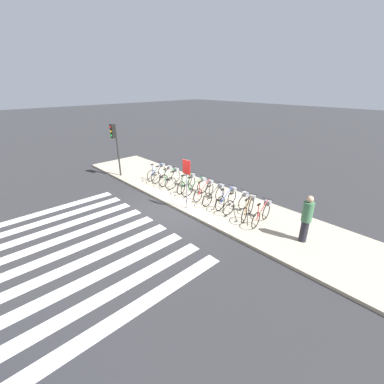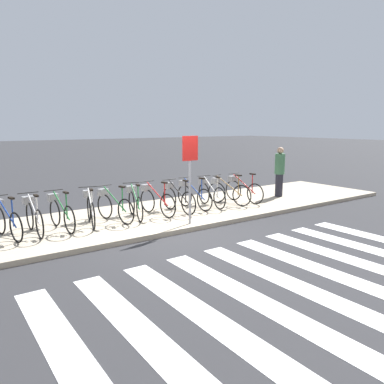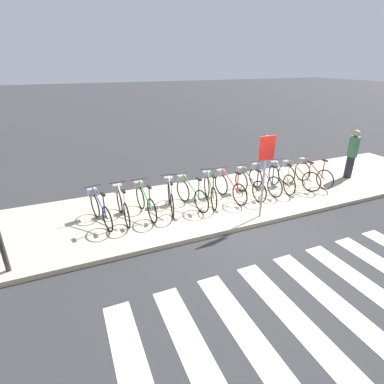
% 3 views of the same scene
% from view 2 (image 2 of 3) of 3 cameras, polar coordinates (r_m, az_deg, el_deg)
% --- Properties ---
extents(ground_plane, '(120.00, 120.00, 0.00)m').
position_cam_2_polar(ground_plane, '(8.95, -2.07, -6.49)').
color(ground_plane, '#2D2D30').
extents(sidewalk, '(17.39, 3.46, 0.12)m').
position_cam_2_polar(sidewalk, '(10.38, -7.28, -3.88)').
color(sidewalk, '#B7A88E').
rests_on(sidewalk, ground_plane).
extents(parked_bicycle_0, '(0.50, 1.54, 0.96)m').
position_cam_2_polar(parked_bicycle_0, '(9.16, -26.56, -3.64)').
color(parked_bicycle_0, black).
rests_on(parked_bicycle_0, sidewalk).
extents(parked_bicycle_1, '(0.46, 1.57, 0.96)m').
position_cam_2_polar(parked_bicycle_1, '(9.26, -23.06, -3.24)').
color(parked_bicycle_1, black).
rests_on(parked_bicycle_1, sidewalk).
extents(parked_bicycle_2, '(0.46, 1.56, 0.96)m').
position_cam_2_polar(parked_bicycle_2, '(9.40, -19.45, -2.81)').
color(parked_bicycle_2, black).
rests_on(parked_bicycle_2, sidewalk).
extents(parked_bicycle_3, '(0.54, 1.53, 0.96)m').
position_cam_2_polar(parked_bicycle_3, '(9.63, -15.24, -2.28)').
color(parked_bicycle_3, black).
rests_on(parked_bicycle_3, sidewalk).
extents(parked_bicycle_4, '(0.51, 1.54, 0.96)m').
position_cam_2_polar(parked_bicycle_4, '(9.82, -12.00, -1.91)').
color(parked_bicycle_4, black).
rests_on(parked_bicycle_4, sidewalk).
extents(parked_bicycle_5, '(0.52, 1.53, 0.96)m').
position_cam_2_polar(parked_bicycle_5, '(10.10, -8.75, -1.47)').
color(parked_bicycle_5, black).
rests_on(parked_bicycle_5, sidewalk).
extents(parked_bicycle_6, '(0.46, 1.56, 0.96)m').
position_cam_2_polar(parked_bicycle_6, '(10.35, -5.64, -1.11)').
color(parked_bicycle_6, black).
rests_on(parked_bicycle_6, sidewalk).
extents(parked_bicycle_7, '(0.46, 1.56, 0.96)m').
position_cam_2_polar(parked_bicycle_7, '(10.66, -2.36, -0.75)').
color(parked_bicycle_7, black).
rests_on(parked_bicycle_7, sidewalk).
extents(parked_bicycle_8, '(0.46, 1.56, 0.96)m').
position_cam_2_polar(parked_bicycle_8, '(11.10, 0.04, -0.30)').
color(parked_bicycle_8, black).
rests_on(parked_bicycle_8, sidewalk).
extents(parked_bicycle_9, '(0.46, 1.56, 0.96)m').
position_cam_2_polar(parked_bicycle_9, '(11.41, 2.74, -0.02)').
color(parked_bicycle_9, black).
rests_on(parked_bicycle_9, sidewalk).
extents(parked_bicycle_10, '(0.62, 1.50, 0.96)m').
position_cam_2_polar(parked_bicycle_10, '(11.72, 5.27, 0.22)').
color(parked_bicycle_10, black).
rests_on(parked_bicycle_10, sidewalk).
extents(parked_bicycle_11, '(0.46, 1.56, 0.96)m').
position_cam_2_polar(parked_bicycle_11, '(12.14, 7.59, 0.52)').
color(parked_bicycle_11, black).
rests_on(parked_bicycle_11, sidewalk).
extents(pedestrian, '(0.34, 0.34, 1.71)m').
position_cam_2_polar(pedestrian, '(13.23, 13.20, 3.18)').
color(pedestrian, '#23232D').
rests_on(pedestrian, sidewalk).
extents(sign_post, '(0.44, 0.07, 2.19)m').
position_cam_2_polar(sign_post, '(9.17, -0.31, 4.21)').
color(sign_post, '#99999E').
rests_on(sign_post, sidewalk).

